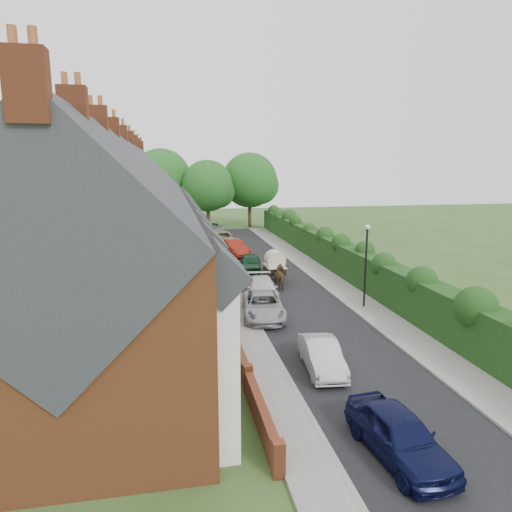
# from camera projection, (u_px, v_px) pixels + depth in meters

# --- Properties ---
(ground) EXTENTS (140.00, 140.00, 0.00)m
(ground) POSITION_uv_depth(u_px,v_px,m) (334.00, 335.00, 23.47)
(ground) COLOR #2D4C1E
(ground) RESTS_ON ground
(road) EXTENTS (6.00, 58.00, 0.02)m
(road) POSITION_uv_depth(u_px,v_px,m) (276.00, 283.00, 33.97)
(road) COLOR black
(road) RESTS_ON ground
(pavement_hedge_side) EXTENTS (2.20, 58.00, 0.12)m
(pavement_hedge_side) POSITION_uv_depth(u_px,v_px,m) (328.00, 279.00, 34.71)
(pavement_hedge_side) COLOR gray
(pavement_hedge_side) RESTS_ON ground
(pavement_house_side) EXTENTS (1.70, 58.00, 0.12)m
(pavement_house_side) POSITION_uv_depth(u_px,v_px,m) (224.00, 284.00, 33.25)
(pavement_house_side) COLOR gray
(pavement_house_side) RESTS_ON ground
(kerb_hedge_side) EXTENTS (0.18, 58.00, 0.13)m
(kerb_hedge_side) POSITION_uv_depth(u_px,v_px,m) (315.00, 280.00, 34.52)
(kerb_hedge_side) COLOR gray
(kerb_hedge_side) RESTS_ON ground
(kerb_house_side) EXTENTS (0.18, 58.00, 0.13)m
(kerb_house_side) POSITION_uv_depth(u_px,v_px,m) (235.00, 284.00, 33.40)
(kerb_house_side) COLOR gray
(kerb_house_side) RESTS_ON ground
(hedge) EXTENTS (2.10, 58.00, 2.85)m
(hedge) POSITION_uv_depth(u_px,v_px,m) (351.00, 259.00, 34.74)
(hedge) COLOR #143511
(hedge) RESTS_ON ground
(terrace_row) EXTENTS (9.05, 40.50, 11.50)m
(terrace_row) POSITION_uv_depth(u_px,v_px,m) (127.00, 229.00, 30.21)
(terrace_row) COLOR brown
(terrace_row) RESTS_ON ground
(garden_wall_row) EXTENTS (0.35, 40.35, 1.10)m
(garden_wall_row) POSITION_uv_depth(u_px,v_px,m) (212.00, 283.00, 32.03)
(garden_wall_row) COLOR brown
(garden_wall_row) RESTS_ON ground
(lamppost) EXTENTS (0.32, 0.32, 5.16)m
(lamppost) POSITION_uv_depth(u_px,v_px,m) (366.00, 255.00, 27.29)
(lamppost) COLOR black
(lamppost) RESTS_ON ground
(tree_far_left) EXTENTS (7.14, 6.80, 9.29)m
(tree_far_left) POSITION_uv_depth(u_px,v_px,m) (210.00, 187.00, 60.46)
(tree_far_left) COLOR #332316
(tree_far_left) RESTS_ON ground
(tree_far_right) EXTENTS (7.98, 7.60, 10.31)m
(tree_far_right) POSITION_uv_depth(u_px,v_px,m) (252.00, 182.00, 63.37)
(tree_far_right) COLOR #332316
(tree_far_right) RESTS_ON ground
(tree_far_back) EXTENTS (8.40, 8.00, 10.82)m
(tree_far_back) POSITION_uv_depth(u_px,v_px,m) (165.00, 180.00, 62.08)
(tree_far_back) COLOR #332316
(tree_far_back) RESTS_ON ground
(car_navy) EXTENTS (2.16, 4.43, 1.46)m
(car_navy) POSITION_uv_depth(u_px,v_px,m) (399.00, 435.00, 13.59)
(car_navy) COLOR black
(car_navy) RESTS_ON ground
(car_silver_a) EXTENTS (1.74, 4.07, 1.31)m
(car_silver_a) POSITION_uv_depth(u_px,v_px,m) (322.00, 356.00, 19.41)
(car_silver_a) COLOR silver
(car_silver_a) RESTS_ON ground
(car_silver_b) EXTENTS (2.95, 5.29, 1.40)m
(car_silver_b) POSITION_uv_depth(u_px,v_px,m) (263.00, 306.00, 26.14)
(car_silver_b) COLOR #9FA1A6
(car_silver_b) RESTS_ON ground
(car_white) EXTENTS (2.41, 4.95, 1.39)m
(car_white) POSITION_uv_depth(u_px,v_px,m) (262.00, 289.00, 29.64)
(car_white) COLOR silver
(car_white) RESTS_ON ground
(car_green) EXTENTS (2.41, 4.49, 1.45)m
(car_green) POSITION_uv_depth(u_px,v_px,m) (250.00, 263.00, 37.35)
(car_green) COLOR #10371E
(car_green) RESTS_ON ground
(car_red) EXTENTS (2.78, 4.96, 1.55)m
(car_red) POSITION_uv_depth(u_px,v_px,m) (233.00, 248.00, 43.92)
(car_red) COLOR maroon
(car_red) RESTS_ON ground
(car_beige) EXTENTS (2.81, 5.70, 1.56)m
(car_beige) POSITION_uv_depth(u_px,v_px,m) (222.00, 239.00, 49.17)
(car_beige) COLOR tan
(car_beige) RESTS_ON ground
(car_grey) EXTENTS (3.16, 5.50, 1.50)m
(car_grey) POSITION_uv_depth(u_px,v_px,m) (215.00, 234.00, 53.03)
(car_grey) COLOR slate
(car_grey) RESTS_ON ground
(car_black) EXTENTS (2.25, 4.06, 1.31)m
(car_black) POSITION_uv_depth(u_px,v_px,m) (214.00, 227.00, 58.96)
(car_black) COLOR black
(car_black) RESTS_ON ground
(horse) EXTENTS (0.99, 1.98, 1.64)m
(horse) POSITION_uv_depth(u_px,v_px,m) (281.00, 277.00, 32.24)
(horse) COLOR #533C1E
(horse) RESTS_ON ground
(horse_cart) EXTENTS (1.47, 3.25, 2.34)m
(horse_cart) POSITION_uv_depth(u_px,v_px,m) (275.00, 264.00, 34.16)
(horse_cart) COLOR black
(horse_cart) RESTS_ON ground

